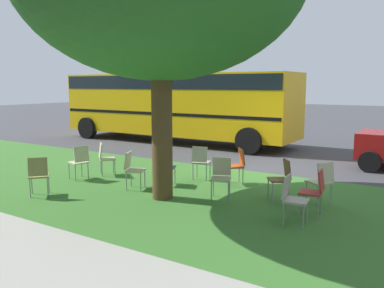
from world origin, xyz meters
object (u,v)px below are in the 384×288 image
chair_10 (237,163)px  school_bus (175,101)px  chair_6 (39,173)px  chair_1 (322,179)px  chair_7 (80,160)px  chair_3 (292,196)px  chair_2 (105,156)px  chair_8 (164,164)px  chair_0 (201,160)px  chair_4 (282,176)px  chair_9 (221,175)px  chair_5 (315,189)px  chair_11 (132,167)px

chair_10 → school_bus: (5.49, -5.24, 1.24)m
chair_6 → chair_1: bearing=-153.1°
chair_7 → chair_3: bearing=176.3°
chair_2 → chair_8: size_ratio=1.00×
chair_0 → chair_4: size_ratio=1.00×
chair_1 → chair_7: bearing=11.3°
chair_8 → school_bus: (4.02, -6.31, 1.24)m
chair_8 → school_bus: 7.58m
chair_7 → chair_8: size_ratio=1.00×
chair_9 → chair_5: bearing=176.5°
chair_1 → chair_9: bearing=20.4°
chair_10 → school_bus: 7.69m
chair_0 → chair_9: same height
chair_5 → chair_4: bearing=-37.8°
chair_5 → chair_10: size_ratio=1.00×
chair_3 → school_bus: school_bus is taller
chair_8 → chair_9: size_ratio=1.00×
chair_4 → chair_9: same height
chair_4 → chair_11: (3.29, 0.98, 0.00)m
school_bus → chair_8: bearing=122.5°
chair_9 → chair_8: bearing=-8.7°
chair_3 → chair_4: size_ratio=1.00×
chair_4 → chair_5: 1.12m
chair_4 → chair_10: 1.62m
chair_2 → chair_5: same height
school_bus → chair_10: bearing=136.3°
chair_5 → chair_10: bearing=-32.3°
chair_5 → chair_11: same height
chair_0 → school_bus: school_bus is taller
chair_0 → chair_8: bearing=63.6°
chair_7 → chair_9: 3.92m
chair_10 → chair_8: bearing=35.9°
chair_3 → chair_6: size_ratio=1.00×
chair_6 → chair_10: same height
chair_8 → chair_9: 1.75m
chair_11 → chair_9: bearing=-168.7°
chair_9 → chair_11: 2.17m
chair_8 → chair_0: bearing=-116.4°
chair_2 → chair_9: same height
chair_3 → chair_8: same height
chair_0 → chair_8: same height
chair_3 → chair_7: size_ratio=1.00×
chair_7 → chair_11: size_ratio=1.00×
chair_1 → chair_4: same height
chair_8 → chair_10: (-1.47, -1.07, 0.00)m
chair_6 → school_bus: (2.30, -8.59, 1.24)m
chair_5 → school_bus: 10.35m
chair_3 → chair_8: size_ratio=1.00×
chair_4 → chair_8: bearing=5.8°
chair_2 → chair_5: 5.79m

